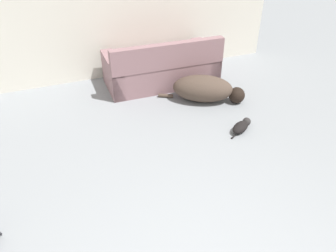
{
  "coord_description": "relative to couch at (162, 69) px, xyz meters",
  "views": [
    {
      "loc": [
        -0.73,
        -0.9,
        2.59
      ],
      "look_at": [
        0.45,
        2.07,
        0.47
      ],
      "focal_mm": 35.0,
      "sensor_mm": 36.0,
      "label": 1
    }
  ],
  "objects": [
    {
      "name": "cat",
      "position": [
        0.51,
        -1.8,
        -0.21
      ],
      "size": [
        0.46,
        0.34,
        0.13
      ],
      "rotation": [
        0.0,
        0.0,
        0.54
      ],
      "color": "black",
      "rests_on": "ground_plane"
    },
    {
      "name": "couch",
      "position": [
        0.0,
        0.0,
        0.0
      ],
      "size": [
        1.92,
        0.93,
        0.84
      ],
      "rotation": [
        0.0,
        0.0,
        3.12
      ],
      "color": "gray",
      "rests_on": "ground_plane"
    },
    {
      "name": "wall_back",
      "position": [
        -1.12,
        0.66,
        1.1
      ],
      "size": [
        7.08,
        0.06,
        2.75
      ],
      "color": "silver",
      "rests_on": "ground_plane"
    },
    {
      "name": "dog",
      "position": [
        0.42,
        -0.83,
        -0.07
      ],
      "size": [
        1.28,
        0.91,
        0.42
      ],
      "rotation": [
        0.0,
        0.0,
        5.76
      ],
      "color": "#4C3D33",
      "rests_on": "ground_plane"
    }
  ]
}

